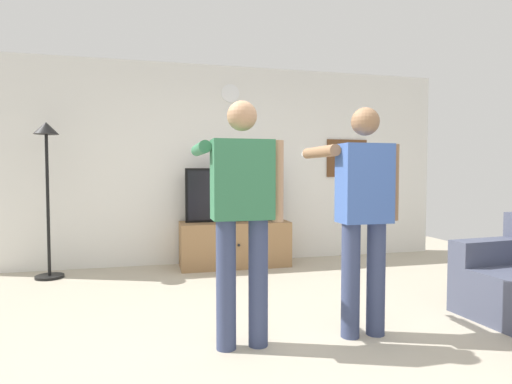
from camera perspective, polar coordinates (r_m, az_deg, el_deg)
The scene contains 9 objects.
ground_plane at distance 3.21m, azimuth 5.06°, elevation -20.15°, with size 8.40×8.40×0.00m, color #B2A893.
back_wall at distance 5.82m, azimuth -4.36°, elevation 3.75°, with size 6.40×0.10×2.70m, color silver.
tv_stand at distance 5.57m, azimuth -2.94°, elevation -7.09°, with size 1.43×0.56×0.59m.
television at distance 5.55m, azimuth -3.05°, elevation -0.39°, with size 1.28×0.07×0.71m.
wall_clock at distance 5.88m, azimuth -3.54°, elevation 13.31°, with size 0.25×0.25×0.03m, color white.
framed_picture at distance 6.34m, azimuth 12.28°, elevation 4.52°, with size 0.63×0.04×0.55m, color brown.
floor_lamp at distance 5.44m, azimuth -26.67°, elevation 3.08°, with size 0.32×0.32×1.83m.
person_standing_nearer_lamp at distance 2.94m, azimuth -1.97°, elevation -2.19°, with size 0.60×0.78×1.74m.
person_standing_nearer_couch at distance 3.25m, azimuth 14.45°, elevation -2.15°, with size 0.56×0.78×1.73m.
Camera 1 is at (-0.96, -2.79, 1.25)m, focal length 29.26 mm.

